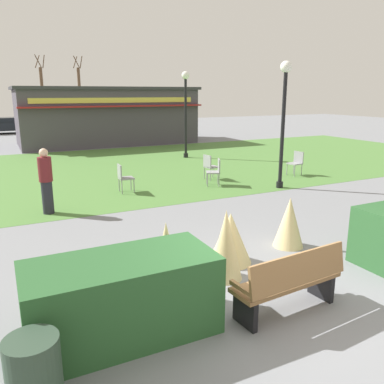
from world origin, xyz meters
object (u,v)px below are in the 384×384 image
at_px(food_kiosk, 107,115).
at_px(parked_car_west_slot, 6,125).
at_px(park_bench, 290,282).
at_px(lamppost_far, 186,104).
at_px(cafe_chair_west, 216,170).
at_px(cafe_chair_east, 123,176).
at_px(lamppost_mid, 284,110).
at_px(cafe_chair_north, 210,165).
at_px(tree_right_bg, 43,95).
at_px(trash_bin, 35,377).
at_px(tree_left_bg, 80,95).
at_px(person_standing, 46,181).
at_px(cafe_chair_center, 296,161).

distance_m(food_kiosk, parked_car_west_slot, 10.83).
distance_m(park_bench, food_kiosk, 20.54).
bearing_deg(lamppost_far, cafe_chair_west, -105.83).
bearing_deg(cafe_chair_east, lamppost_mid, -19.00).
bearing_deg(cafe_chair_north, food_kiosk, 92.65).
relative_size(park_bench, tree_right_bg, 0.28).
height_order(trash_bin, tree_right_bg, tree_right_bg).
relative_size(cafe_chair_north, tree_left_bg, 0.14).
bearing_deg(parked_car_west_slot, trash_bin, -91.31).
distance_m(park_bench, cafe_chair_west, 7.96).
xyz_separation_m(park_bench, lamppost_mid, (4.72, 6.14, 2.04)).
distance_m(food_kiosk, person_standing, 14.76).
distance_m(lamppost_mid, cafe_chair_east, 5.43).
distance_m(cafe_chair_north, tree_right_bg, 27.10).
bearing_deg(lamppost_mid, cafe_chair_east, 161.00).
distance_m(park_bench, cafe_chair_center, 9.97).
bearing_deg(food_kiosk, trash_bin, -106.41).
relative_size(lamppost_mid, lamppost_far, 1.00).
height_order(lamppost_mid, parked_car_west_slot, lamppost_mid).
bearing_deg(trash_bin, food_kiosk, 73.59).
bearing_deg(cafe_chair_north, lamppost_far, 74.33).
distance_m(trash_bin, parked_car_west_slot, 30.02).
distance_m(parked_car_west_slot, tree_left_bg, 9.82).
height_order(trash_bin, food_kiosk, food_kiosk).
height_order(food_kiosk, parked_car_west_slot, food_kiosk).
height_order(cafe_chair_east, person_standing, person_standing).
height_order(lamppost_far, tree_left_bg, tree_left_bg).
bearing_deg(lamppost_mid, park_bench, -127.56).
relative_size(lamppost_far, cafe_chair_center, 4.48).
relative_size(park_bench, lamppost_far, 0.44).
bearing_deg(cafe_chair_east, trash_bin, -112.19).
relative_size(lamppost_mid, cafe_chair_center, 4.48).
distance_m(lamppost_mid, cafe_chair_center, 3.04).
bearing_deg(trash_bin, cafe_chair_east, 67.81).
bearing_deg(tree_left_bg, park_bench, -96.69).
bearing_deg(cafe_chair_west, cafe_chair_north, 73.30).
height_order(cafe_chair_center, tree_left_bg, tree_left_bg).
distance_m(cafe_chair_east, tree_left_bg, 28.87).
xyz_separation_m(parked_car_west_slot, tree_right_bg, (3.43, 5.52, 2.13)).
relative_size(cafe_chair_center, tree_left_bg, 0.14).
distance_m(park_bench, lamppost_mid, 8.01).
bearing_deg(trash_bin, lamppost_far, 59.29).
bearing_deg(park_bench, person_standing, 110.56).
distance_m(cafe_chair_center, tree_left_bg, 28.92).
height_order(park_bench, cafe_chair_east, park_bench).
bearing_deg(parked_car_west_slot, person_standing, -89.38).
bearing_deg(trash_bin, tree_right_bg, 83.40).
bearing_deg(cafe_chair_north, lamppost_mid, -55.72).
relative_size(trash_bin, cafe_chair_west, 0.92).
relative_size(person_standing, tree_right_bg, 0.27).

